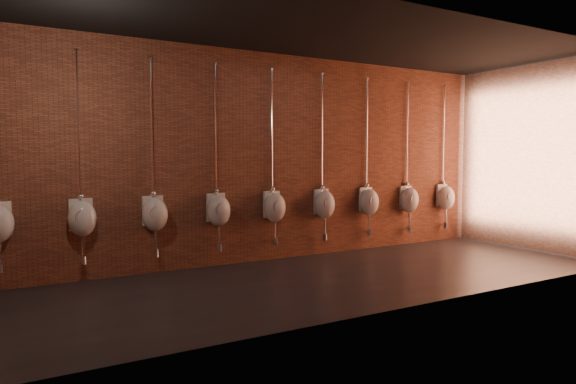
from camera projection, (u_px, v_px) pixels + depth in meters
name	position (u px, v px, depth m)	size (l,w,h in m)	color
ground	(329.00, 278.00, 6.81)	(8.50, 8.50, 0.00)	black
room_shell	(330.00, 126.00, 6.67)	(8.54, 3.04, 3.22)	black
urinal_1	(82.00, 217.00, 6.51)	(0.39, 0.35, 2.71)	silver
urinal_2	(155.00, 213.00, 6.97)	(0.39, 0.35, 2.71)	silver
urinal_3	(218.00, 209.00, 7.44)	(0.39, 0.35, 2.71)	silver
urinal_4	(275.00, 206.00, 7.90)	(0.39, 0.35, 2.71)	silver
urinal_5	(324.00, 203.00, 8.37)	(0.39, 0.35, 2.71)	silver
urinal_6	(369.00, 201.00, 8.84)	(0.39, 0.35, 2.71)	silver
urinal_7	(409.00, 199.00, 9.30)	(0.39, 0.35, 2.71)	silver
urinal_8	(446.00, 197.00, 9.77)	(0.39, 0.35, 2.71)	silver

